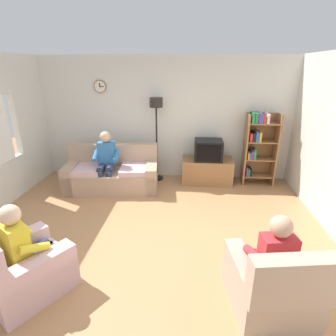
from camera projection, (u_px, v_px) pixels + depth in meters
name	position (u px, v px, depth m)	size (l,w,h in m)	color
ground_plane	(147.00, 239.00, 4.07)	(12.00, 12.00, 0.00)	#B27F51
back_wall_assembly	(165.00, 119.00, 6.07)	(6.20, 0.17, 2.70)	silver
couch	(112.00, 174.00, 5.69)	(1.98, 1.07, 0.90)	tan
tv_stand	(207.00, 171.00, 5.99)	(1.10, 0.56, 0.55)	olive
tv	(208.00, 150.00, 5.79)	(0.60, 0.49, 0.44)	black
bookshelf	(258.00, 145.00, 5.75)	(0.68, 0.36, 1.59)	olive
floor_lamp	(156.00, 117.00, 5.76)	(0.28, 0.28, 1.85)	black
armchair_near_window	(22.00, 271.00, 3.02)	(1.15, 1.17, 0.90)	beige
armchair_near_bookshelf	(271.00, 285.00, 2.82)	(0.93, 0.99, 0.90)	tan
person_on_couch	(106.00, 159.00, 5.46)	(0.54, 0.57, 1.24)	#3372B2
person_in_left_armchair	(25.00, 243.00, 2.98)	(0.61, 0.64, 1.12)	yellow
person_in_right_armchair	(272.00, 255.00, 2.79)	(0.56, 0.58, 1.12)	red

